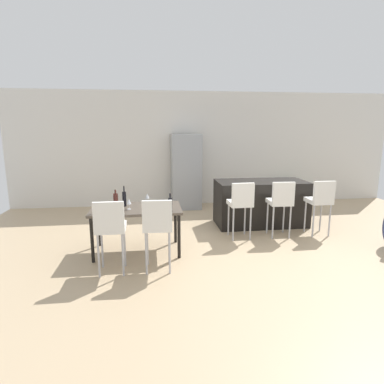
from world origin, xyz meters
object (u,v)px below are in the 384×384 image
object	(u,v)px
potted_plant	(292,191)
wine_bottle_near	(116,200)
dining_table	(136,212)
dining_chair_far	(158,224)
bar_chair_left	(241,201)
refrigerator	(186,171)
wine_glass_far	(129,202)
wine_bottle_right	(170,205)
dining_chair_near	(110,225)
kitchen_island	(261,203)
wine_glass_end	(147,196)
wine_bottle_left	(124,199)
bar_chair_middle	(281,200)
wine_glass_middle	(94,206)
bar_chair_right	(320,199)

from	to	relation	value
potted_plant	wine_bottle_near	bearing A→B (deg)	-147.23
dining_table	dining_chair_far	world-z (taller)	dining_chair_far
bar_chair_left	refrigerator	xyz separation A→B (m)	(-0.72, 2.47, 0.22)
wine_glass_far	potted_plant	size ratio (longest dim) A/B	0.29
dining_chair_far	wine_bottle_right	size ratio (longest dim) A/B	3.66
wine_glass_far	bar_chair_left	bearing A→B (deg)	13.77
dining_chair_far	dining_table	bearing A→B (deg)	112.32
dining_chair_near	wine_bottle_near	size ratio (longest dim) A/B	3.70
bar_chair_left	wine_bottle_right	bearing A→B (deg)	-151.01
potted_plant	dining_chair_near	bearing A→B (deg)	-139.69
kitchen_island	dining_chair_far	xyz separation A→B (m)	(-2.18, -1.98, 0.24)
kitchen_island	wine_glass_end	xyz separation A→B (m)	(-2.32, -0.92, 0.40)
dining_table	refrigerator	distance (m)	3.08
bar_chair_left	wine_bottle_left	world-z (taller)	wine_bottle_left
wine_glass_end	wine_bottle_near	bearing A→B (deg)	-159.32
kitchen_island	bar_chair_left	bearing A→B (deg)	-129.12
bar_chair_middle	dining_chair_near	distance (m)	3.13
wine_bottle_left	wine_bottle_right	world-z (taller)	wine_bottle_left
wine_glass_middle	wine_bottle_near	bearing A→B (deg)	55.36
wine_glass_far	bar_chair_right	bearing A→B (deg)	7.83
bar_chair_right	wine_glass_far	world-z (taller)	bar_chair_right
refrigerator	dining_chair_near	bearing A→B (deg)	-111.64
bar_chair_left	refrigerator	distance (m)	2.58
dining_table	dining_chair_far	distance (m)	0.84
bar_chair_right	wine_glass_middle	distance (m)	4.02
wine_bottle_near	refrigerator	bearing A→B (deg)	62.34
dining_table	refrigerator	size ratio (longest dim) A/B	0.77
wine_bottle_left	refrigerator	size ratio (longest dim) A/B	0.18
bar_chair_left	bar_chair_middle	bearing A→B (deg)	0.00
dining_chair_near	wine_bottle_left	bearing A→B (deg)	81.98
wine_glass_end	wine_bottle_left	bearing A→B (deg)	-156.79
bar_chair_left	wine_glass_end	xyz separation A→B (m)	(-1.66, -0.11, 0.17)
kitchen_island	bar_chair_left	world-z (taller)	bar_chair_left
kitchen_island	wine_bottle_left	world-z (taller)	wine_bottle_left
wine_bottle_near	refrigerator	distance (m)	3.12
wine_bottle_near	potted_plant	distance (m)	5.11
dining_chair_far	potted_plant	world-z (taller)	dining_chair_far
bar_chair_right	dining_chair_far	size ratio (longest dim) A/B	1.00
kitchen_island	wine_glass_middle	bearing A→B (deg)	-154.05
wine_bottle_near	wine_glass_end	size ratio (longest dim) A/B	1.63
bar_chair_right	dining_table	size ratio (longest dim) A/B	0.74
bar_chair_right	wine_bottle_left	distance (m)	3.56
dining_chair_near	wine_bottle_left	size ratio (longest dim) A/B	3.14
bar_chair_left	dining_chair_far	xyz separation A→B (m)	(-1.52, -1.16, 0.00)
dining_chair_near	dining_chair_far	xyz separation A→B (m)	(0.64, 0.00, 0.00)
refrigerator	potted_plant	xyz separation A→B (m)	(2.83, -0.01, -0.57)
kitchen_island	bar_chair_middle	bearing A→B (deg)	-83.87
bar_chair_right	wine_bottle_left	bearing A→B (deg)	-175.75
bar_chair_right	wine_glass_middle	xyz separation A→B (m)	(-3.96, -0.70, 0.17)
refrigerator	bar_chair_left	bearing A→B (deg)	-73.81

